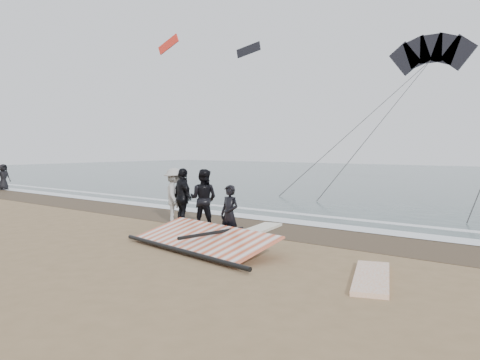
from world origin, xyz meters
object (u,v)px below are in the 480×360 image
Objects in this scene: board_cream at (259,229)px; sail_rig at (205,241)px; man_main at (229,214)px; board_white at (372,278)px.

sail_rig reaches higher than board_cream.
man_main is at bearing -88.07° from board_cream.
man_main reaches higher than board_cream.
sail_rig is at bearing -95.54° from man_main.
board_cream is 0.48× the size of sail_rig.
man_main is at bearing 147.24° from board_white.
man_main reaches higher than board_white.
sail_rig is at bearing -94.45° from board_cream.
man_main is 0.69× the size of board_cream.
board_cream is at bearing 107.10° from man_main.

